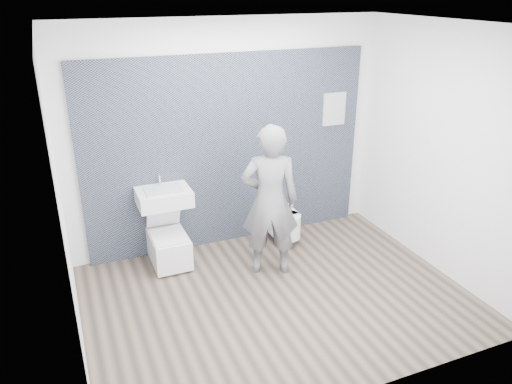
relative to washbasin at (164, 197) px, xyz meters
name	(u,v)px	position (x,y,z in m)	size (l,w,h in m)	color
ground	(277,297)	(0.90, -1.21, -0.85)	(4.00, 4.00, 0.00)	brown
room_shell	(280,143)	(0.90, -1.21, 0.89)	(4.00, 4.00, 4.00)	white
tile_wall	(231,238)	(0.90, 0.26, -0.85)	(3.60, 0.06, 2.40)	black
washbasin	(164,197)	(0.00, 0.00, 0.00)	(0.61, 0.46, 0.46)	white
toilet_square	(169,246)	(0.00, -0.07, -0.62)	(0.42, 0.61, 0.79)	white
toilet_rounded	(284,222)	(1.52, -0.06, -0.59)	(0.34, 0.58, 0.32)	white
info_placard	(327,221)	(2.35, 0.21, -0.85)	(0.32, 0.03, 0.43)	white
visitor	(270,201)	(1.05, -0.66, 0.04)	(0.65, 0.42, 1.77)	slate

